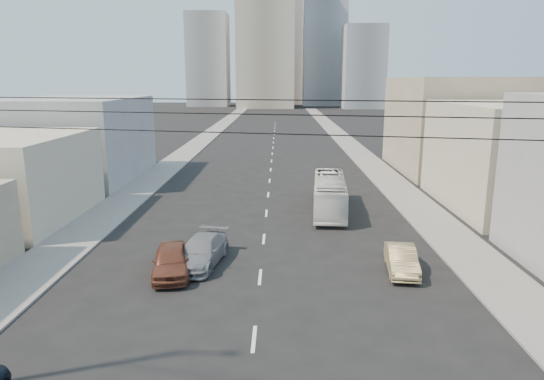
{
  "coord_description": "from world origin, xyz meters",
  "views": [
    {
      "loc": [
        0.95,
        -8.85,
        9.7
      ],
      "look_at": [
        0.54,
        18.43,
        3.5
      ],
      "focal_mm": 32.0,
      "sensor_mm": 36.0,
      "label": 1
    }
  ],
  "objects_px": {
    "city_bus": "(330,194)",
    "sedan_tan": "(401,260)",
    "sedan_brown": "(171,260)",
    "sedan_grey": "(201,251)"
  },
  "relations": [
    {
      "from": "city_bus",
      "to": "sedan_tan",
      "type": "xyz_separation_m",
      "value": [
        2.53,
        -11.84,
        -0.69
      ]
    },
    {
      "from": "sedan_brown",
      "to": "sedan_grey",
      "type": "height_order",
      "value": "sedan_brown"
    },
    {
      "from": "sedan_brown",
      "to": "sedan_tan",
      "type": "height_order",
      "value": "sedan_brown"
    },
    {
      "from": "sedan_tan",
      "to": "sedan_grey",
      "type": "relative_size",
      "value": 0.8
    },
    {
      "from": "sedan_grey",
      "to": "sedan_brown",
      "type": "bearing_deg",
      "value": -122.44
    },
    {
      "from": "sedan_tan",
      "to": "sedan_grey",
      "type": "height_order",
      "value": "sedan_grey"
    },
    {
      "from": "sedan_brown",
      "to": "sedan_grey",
      "type": "bearing_deg",
      "value": 38.22
    },
    {
      "from": "sedan_tan",
      "to": "sedan_grey",
      "type": "distance_m",
      "value": 10.53
    },
    {
      "from": "sedan_tan",
      "to": "sedan_brown",
      "type": "bearing_deg",
      "value": -171.22
    },
    {
      "from": "sedan_tan",
      "to": "city_bus",
      "type": "bearing_deg",
      "value": 108.18
    }
  ]
}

